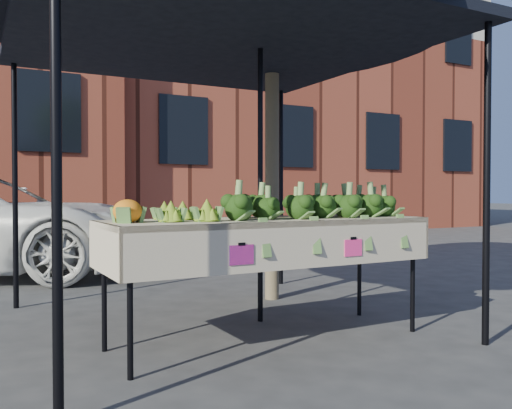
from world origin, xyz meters
name	(u,v)px	position (x,y,z in m)	size (l,w,h in m)	color
ground	(261,342)	(0.00, 0.00, 0.00)	(90.00, 90.00, 0.00)	#2D2D30
table	(269,280)	(0.07, 0.01, 0.45)	(2.42, 0.85, 0.90)	beige
canopy	(218,159)	(-0.05, 0.65, 1.37)	(3.16, 3.16, 2.74)	black
broccoli_heap	(311,201)	(0.46, 0.03, 1.02)	(1.59, 0.56, 0.25)	#16320E
romanesco_cluster	(181,207)	(-0.59, 0.04, 0.99)	(0.42, 0.56, 0.19)	#89A726
cauliflower_pair	(128,209)	(-0.98, -0.04, 0.99)	(0.19, 0.19, 0.17)	orange
street_tree	(272,98)	(0.86, 1.36, 2.06)	(2.09, 2.09, 4.12)	#1E4C14
building_right	(269,99)	(7.00, 12.50, 4.25)	(12.00, 8.00, 8.50)	maroon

